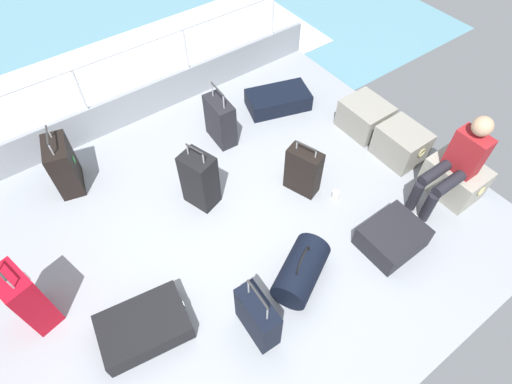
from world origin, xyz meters
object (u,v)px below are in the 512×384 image
Objects in this scene: cargo_crate_1 at (401,144)px; suitcase_3 at (200,180)px; suitcase_2 at (220,121)px; suitcase_7 at (392,237)px; suitcase_8 at (258,317)px; suitcase_4 at (26,298)px; suitcase_6 at (303,171)px; cargo_crate_0 at (365,117)px; cargo_crate_2 at (454,178)px; paper_cup at (335,195)px; passenger_seated at (457,162)px; duffel_bag at (301,271)px; suitcase_5 at (64,166)px; suitcase_0 at (278,100)px; suitcase_1 at (144,327)px.

suitcase_3 is at bearing -109.89° from cargo_crate_1.
suitcase_7 is at bearing 13.20° from suitcase_2.
suitcase_3 is at bearing 166.56° from suitcase_8.
suitcase_4 is 2.91m from suitcase_6.
cargo_crate_0 is 0.93× the size of cargo_crate_2.
suitcase_4 is 8.69× the size of paper_cup.
cargo_crate_2 is 1.09m from suitcase_7.
suitcase_6 is at bearing -103.43° from cargo_crate_1.
cargo_crate_0 is 0.76× the size of suitcase_2.
duffel_bag is at bearing -94.12° from passenger_seated.
suitcase_2 reaches higher than cargo_crate_1.
suitcase_5 reaches higher than paper_cup.
suitcase_8 is at bearing -89.79° from cargo_crate_2.
suitcase_5 is 2.81m from duffel_bag.
cargo_crate_2 is 0.92× the size of suitcase_6.
suitcase_7 is (0.10, -1.09, -0.07)m from cargo_crate_2.
cargo_crate_2 is 0.77× the size of suitcase_3.
suitcase_4 reaches higher than cargo_crate_1.
cargo_crate_1 is at bearing 70.11° from suitcase_3.
passenger_seated reaches higher than suitcase_4.
suitcase_8 is (1.02, -1.37, -0.03)m from suitcase_6.
cargo_crate_1 is 2.18m from suitcase_2.
suitcase_4 is at bearing -117.60° from duffel_bag.
suitcase_7 is 6.17× the size of paper_cup.
suitcase_6 is at bearing 52.71° from suitcase_5.
passenger_seated is at bearing 12.17° from suitcase_0.
suitcase_5 is at bearing 177.19° from suitcase_1.
paper_cup is at bearing -177.04° from suitcase_7.
cargo_crate_2 is 0.87× the size of suitcase_8.
passenger_seated is at bearing 72.75° from suitcase_4.
suitcase_8 is (0.01, -2.71, 0.06)m from cargo_crate_2.
paper_cup is at bearing 50.07° from suitcase_5.
suitcase_6 is (0.30, -1.28, 0.10)m from cargo_crate_0.
suitcase_2 is 1.13× the size of suitcase_6.
paper_cup is at bearing 32.41° from suitcase_6.
suitcase_0 is at bearing -147.70° from cargo_crate_0.
cargo_crate_2 is 0.80× the size of suitcase_5.
suitcase_2 is 0.89× the size of suitcase_4.
suitcase_8 is (0.01, -2.53, -0.32)m from passenger_seated.
cargo_crate_2 reaches higher than suitcase_0.
suitcase_1 is at bearing -105.06° from suitcase_7.
cargo_crate_1 is at bearing 21.03° from suitcase_0.
suitcase_2 is (-1.52, -1.56, 0.09)m from cargo_crate_1.
suitcase_6 is 1.16m from duffel_bag.
suitcase_5 is (-0.31, -2.75, 0.20)m from suitcase_0.
cargo_crate_2 is at bearing 86.24° from duffel_bag.
cargo_crate_2 is at bearing 52.79° from suitcase_5.
cargo_crate_2 is 2.80m from suitcase_3.
passenger_seated is at bearing 85.88° from duffel_bag.
suitcase_3 is 1.53m from suitcase_5.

